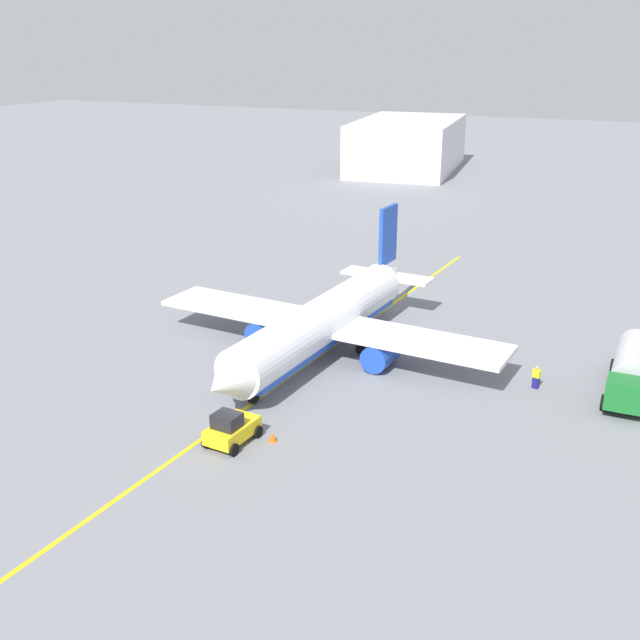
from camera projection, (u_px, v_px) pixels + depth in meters
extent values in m
plane|color=slate|center=(320.00, 355.00, 60.92)|extent=(400.00, 400.00, 0.00)
cylinder|color=white|center=(320.00, 322.00, 59.94)|extent=(23.06, 5.72, 3.65)
cube|color=#1E47B7|center=(320.00, 334.00, 60.28)|extent=(21.74, 4.95, 1.02)
cone|color=white|center=(225.00, 382.00, 49.52)|extent=(3.48, 3.78, 3.50)
cone|color=white|center=(390.00, 274.00, 70.75)|extent=(4.70, 3.49, 3.10)
cube|color=#1E47B7|center=(388.00, 235.00, 68.90)|extent=(3.22, 0.65, 5.20)
cube|color=white|center=(387.00, 276.00, 70.22)|extent=(3.16, 8.58, 0.24)
cube|color=white|center=(326.00, 324.00, 60.92)|extent=(7.48, 29.76, 0.36)
cylinder|color=#1E47B7|center=(381.00, 354.00, 58.34)|extent=(3.38, 2.38, 2.10)
cylinder|color=#1E47B7|center=(266.00, 330.00, 63.05)|extent=(3.38, 2.38, 2.10)
cylinder|color=#4C4C51|center=(253.00, 387.00, 52.71)|extent=(0.24, 0.24, 1.18)
cylinder|color=black|center=(254.00, 395.00, 52.91)|extent=(1.13, 0.50, 1.10)
cylinder|color=#4C4C51|center=(361.00, 340.00, 60.99)|extent=(0.24, 0.24, 1.18)
cylinder|color=black|center=(361.00, 347.00, 61.19)|extent=(1.13, 0.50, 1.10)
cylinder|color=#4C4C51|center=(304.00, 329.00, 63.34)|extent=(0.24, 0.24, 1.18)
cylinder|color=black|center=(304.00, 335.00, 63.54)|extent=(1.13, 0.50, 1.10)
cube|color=#2D2D33|center=(628.00, 380.00, 54.88)|extent=(10.06, 2.73, 0.30)
cube|color=#196B28|center=(625.00, 393.00, 50.64)|extent=(2.05, 2.44, 2.00)
cube|color=black|center=(625.00, 393.00, 49.73)|extent=(0.21, 2.00, 0.90)
cylinder|color=silver|center=(632.00, 360.00, 54.94)|extent=(7.26, 2.46, 2.30)
cylinder|color=black|center=(603.00, 402.00, 51.85)|extent=(1.11, 0.37, 1.10)
cylinder|color=black|center=(613.00, 366.00, 57.57)|extent=(1.11, 0.37, 1.10)
cube|color=yellow|center=(232.00, 430.00, 47.58)|extent=(3.79, 2.37, 0.90)
cube|color=black|center=(227.00, 420.00, 46.86)|extent=(1.56, 1.74, 0.90)
cylinder|color=black|center=(232.00, 424.00, 49.26)|extent=(0.83, 0.38, 0.80)
cylinder|color=black|center=(258.00, 432.00, 48.33)|extent=(0.83, 0.38, 0.80)
cylinder|color=black|center=(207.00, 442.00, 47.14)|extent=(0.83, 0.38, 0.80)
cylinder|color=black|center=(234.00, 450.00, 46.21)|extent=(0.83, 0.38, 0.80)
cube|color=navy|center=(536.00, 383.00, 55.14)|extent=(0.43, 0.51, 0.85)
cube|color=yellow|center=(537.00, 373.00, 54.88)|extent=(0.49, 0.60, 0.60)
sphere|color=tan|center=(537.00, 368.00, 54.73)|extent=(0.24, 0.24, 0.24)
cone|color=#F2590F|center=(273.00, 437.00, 47.87)|extent=(0.56, 0.56, 0.62)
cube|color=silver|center=(407.00, 145.00, 144.51)|extent=(31.71, 20.64, 9.28)
cube|color=#4C515B|center=(362.00, 150.00, 147.50)|extent=(20.93, 2.36, 6.13)
cube|color=yellow|center=(320.00, 355.00, 60.91)|extent=(66.27, 6.39, 0.01)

